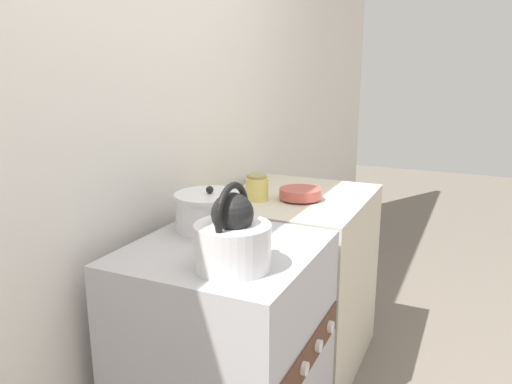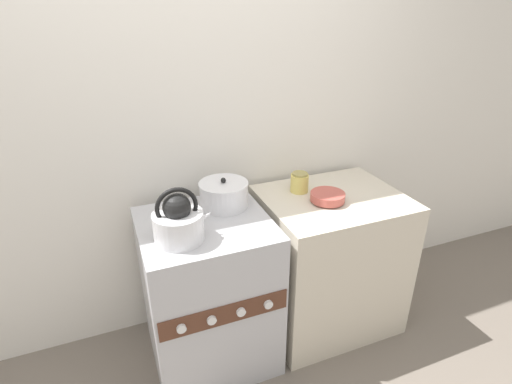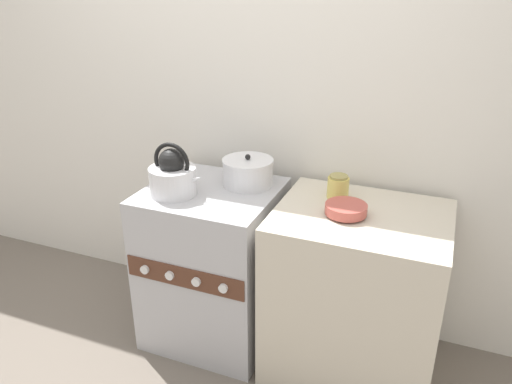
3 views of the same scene
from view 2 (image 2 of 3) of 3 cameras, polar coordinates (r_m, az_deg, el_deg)
name	(u,v)px [view 2 (image 2 of 3)]	position (r m, az deg, el deg)	size (l,w,h in m)	color
wall_back	(180,126)	(2.23, -10.75, 9.23)	(7.00, 0.06, 2.50)	silver
stove	(209,292)	(2.24, -6.74, -14.03)	(0.65, 0.63, 0.87)	#B2B2B7
counter	(328,260)	(2.51, 10.26, -9.56)	(0.79, 0.65, 0.86)	beige
kettle	(179,221)	(1.83, -10.98, -4.13)	(0.28, 0.23, 0.26)	silver
cooking_pot	(224,194)	(2.12, -4.62, -0.34)	(0.26, 0.26, 0.16)	silver
enamel_bowl	(328,197)	(2.21, 10.19, -0.68)	(0.19, 0.19, 0.05)	#B75147
storage_jar	(299,182)	(2.31, 6.23, 1.37)	(0.10, 0.10, 0.11)	#E0CC66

